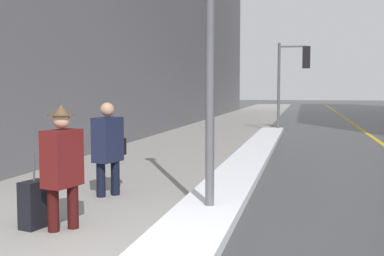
{
  "coord_description": "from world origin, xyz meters",
  "views": [
    {
      "loc": [
        1.52,
        -4.26,
        1.72
      ],
      "look_at": [
        -0.4,
        4.0,
        1.05
      ],
      "focal_mm": 45.0,
      "sensor_mm": 36.0,
      "label": 1
    }
  ],
  "objects_px": {
    "lamp_post": "(210,0)",
    "rolling_suitcase": "(35,205)",
    "pedestrian_trailing": "(108,145)",
    "traffic_light_near": "(296,68)",
    "pedestrian_in_fedora": "(62,162)"
  },
  "relations": [
    {
      "from": "lamp_post",
      "to": "rolling_suitcase",
      "type": "relative_size",
      "value": 5.14
    },
    {
      "from": "pedestrian_trailing",
      "to": "rolling_suitcase",
      "type": "relative_size",
      "value": 1.6
    },
    {
      "from": "lamp_post",
      "to": "traffic_light_near",
      "type": "bearing_deg",
      "value": 86.36
    },
    {
      "from": "lamp_post",
      "to": "pedestrian_in_fedora",
      "type": "relative_size",
      "value": 3.14
    },
    {
      "from": "lamp_post",
      "to": "traffic_light_near",
      "type": "xyz_separation_m",
      "value": [
        0.89,
        14.0,
        -0.28
      ]
    },
    {
      "from": "rolling_suitcase",
      "to": "pedestrian_in_fedora",
      "type": "bearing_deg",
      "value": 102.48
    },
    {
      "from": "pedestrian_in_fedora",
      "to": "pedestrian_trailing",
      "type": "xyz_separation_m",
      "value": [
        -0.22,
        1.92,
        -0.01
      ]
    },
    {
      "from": "lamp_post",
      "to": "pedestrian_in_fedora",
      "type": "bearing_deg",
      "value": -144.71
    },
    {
      "from": "traffic_light_near",
      "to": "rolling_suitcase",
      "type": "distance_m",
      "value": 15.57
    },
    {
      "from": "pedestrian_trailing",
      "to": "rolling_suitcase",
      "type": "height_order",
      "value": "pedestrian_trailing"
    },
    {
      "from": "traffic_light_near",
      "to": "lamp_post",
      "type": "bearing_deg",
      "value": -98.79
    },
    {
      "from": "traffic_light_near",
      "to": "pedestrian_in_fedora",
      "type": "bearing_deg",
      "value": -104.51
    },
    {
      "from": "traffic_light_near",
      "to": "pedestrian_trailing",
      "type": "height_order",
      "value": "traffic_light_near"
    },
    {
      "from": "pedestrian_in_fedora",
      "to": "lamp_post",
      "type": "bearing_deg",
      "value": 138.75
    },
    {
      "from": "lamp_post",
      "to": "rolling_suitcase",
      "type": "distance_m",
      "value": 3.48
    }
  ]
}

